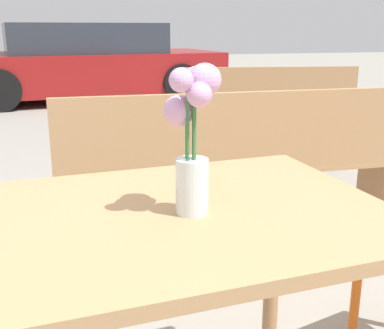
{
  "coord_description": "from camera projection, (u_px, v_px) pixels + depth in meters",
  "views": [
    {
      "loc": [
        -0.21,
        -0.98,
        1.14
      ],
      "look_at": [
        0.05,
        -0.02,
        0.86
      ],
      "focal_mm": 45.0,
      "sensor_mm": 36.0,
      "label": 1
    }
  ],
  "objects": [
    {
      "name": "flower_vase",
      "position": [
        193.0,
        135.0,
        1.02
      ],
      "size": [
        0.12,
        0.12,
        0.32
      ],
      "color": "silver",
      "rests_on": "table_front"
    },
    {
      "name": "bench_middle",
      "position": [
        266.0,
        115.0,
        3.94
      ],
      "size": [
        1.45,
        0.58,
        0.85
      ],
      "color": "tan",
      "rests_on": "ground_plane"
    },
    {
      "name": "table_front",
      "position": [
        170.0,
        256.0,
        1.1
      ],
      "size": [
        1.04,
        0.78,
        0.75
      ],
      "color": "tan",
      "rests_on": "ground_plane"
    },
    {
      "name": "parked_car",
      "position": [
        85.0,
        63.0,
        7.93
      ],
      "size": [
        4.57,
        2.39,
        1.22
      ],
      "color": "maroon",
      "rests_on": "ground_plane"
    },
    {
      "name": "bench_near",
      "position": [
        241.0,
        163.0,
        2.47
      ],
      "size": [
        1.86,
        0.41,
        0.85
      ],
      "color": "tan",
      "rests_on": "ground_plane"
    }
  ]
}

